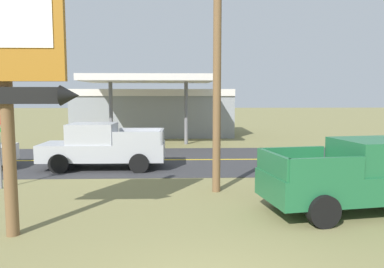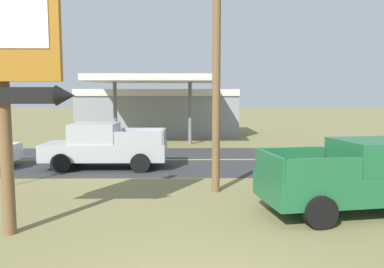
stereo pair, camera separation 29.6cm
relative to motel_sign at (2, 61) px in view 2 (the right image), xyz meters
The scene contains 8 objects.
road_asphalt 11.34m from the motel_sign, 67.11° to the left, with size 140.00×8.00×0.02m, color #333335.
road_centre_line 11.33m from the motel_sign, 67.11° to the left, with size 126.00×0.20×0.01m, color gold.
motel_sign is the anchor object (origin of this frame).
stop_sign 5.36m from the motel_sign, 117.73° to the left, with size 0.80×0.08×2.95m.
utility_pole 6.29m from the motel_sign, 37.94° to the left, with size 1.97×0.26×8.92m.
gas_station 21.63m from the motel_sign, 85.32° to the left, with size 12.00×11.50×4.40m.
pickup_green_parked_on_lawn 9.24m from the motel_sign, 10.59° to the left, with size 5.45×2.86×1.96m.
pickup_silver_on_road 8.35m from the motel_sign, 87.14° to the left, with size 5.20×2.24×1.96m.
Camera 2 is at (-0.16, -4.99, 3.15)m, focal length 34.94 mm.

